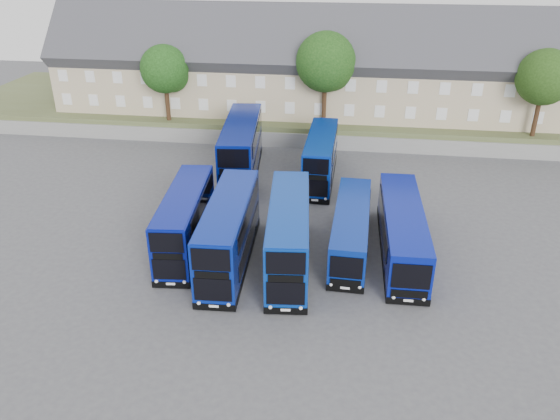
# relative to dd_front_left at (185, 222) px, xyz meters

# --- Properties ---
(ground) EXTENTS (120.00, 120.00, 0.00)m
(ground) POSITION_rel_dd_front_left_xyz_m (5.70, -3.40, -1.97)
(ground) COLOR #49494F
(ground) RESTS_ON ground
(retaining_wall) EXTENTS (70.00, 0.40, 1.50)m
(retaining_wall) POSITION_rel_dd_front_left_xyz_m (5.70, 20.60, -1.22)
(retaining_wall) COLOR slate
(retaining_wall) RESTS_ON ground
(earth_bank) EXTENTS (80.00, 20.00, 2.00)m
(earth_bank) POSITION_rel_dd_front_left_xyz_m (5.70, 30.60, -0.97)
(earth_bank) COLOR #525831
(earth_bank) RESTS_ON ground
(terrace_row) EXTENTS (60.00, 10.40, 11.20)m
(terrace_row) POSITION_rel_dd_front_left_xyz_m (8.70, 26.60, 4.63)
(terrace_row) COLOR tan
(terrace_row) RESTS_ON earth_bank
(dd_front_left) EXTENTS (3.25, 10.28, 4.02)m
(dd_front_left) POSITION_rel_dd_front_left_xyz_m (0.00, 0.00, 0.00)
(dd_front_left) COLOR navy
(dd_front_left) RESTS_ON ground
(dd_front_mid) EXTENTS (2.99, 10.90, 4.29)m
(dd_front_mid) POSITION_rel_dd_front_left_xyz_m (3.33, -1.44, 0.14)
(dd_front_mid) COLOR navy
(dd_front_mid) RESTS_ON ground
(dd_front_right) EXTENTS (3.49, 10.97, 4.29)m
(dd_front_right) POSITION_rel_dd_front_left_xyz_m (7.12, -1.23, 0.13)
(dd_front_right) COLOR #083095
(dd_front_right) RESTS_ON ground
(dd_rear_left) EXTENTS (4.00, 12.29, 4.80)m
(dd_rear_left) POSITION_rel_dd_front_left_xyz_m (1.15, 13.00, 0.39)
(dd_rear_left) COLOR navy
(dd_rear_left) RESTS_ON ground
(dd_rear_right) EXTENTS (2.41, 10.18, 4.03)m
(dd_rear_right) POSITION_rel_dd_front_left_xyz_m (8.11, 12.85, 0.01)
(dd_rear_right) COLOR #082C9F
(dd_rear_right) RESTS_ON ground
(coach_east_a) EXTENTS (2.57, 10.80, 2.93)m
(coach_east_a) POSITION_rel_dd_front_left_xyz_m (11.01, 1.37, -0.53)
(coach_east_a) COLOR navy
(coach_east_a) RESTS_ON ground
(coach_east_b) EXTENTS (2.81, 12.05, 3.28)m
(coach_east_b) POSITION_rel_dd_front_left_xyz_m (14.35, 1.25, -0.36)
(coach_east_b) COLOR #07168F
(coach_east_b) RESTS_ON ground
(tree_west) EXTENTS (4.80, 4.80, 7.65)m
(tree_west) POSITION_rel_dd_front_left_xyz_m (-8.16, 21.69, 5.08)
(tree_west) COLOR #382314
(tree_west) RESTS_ON earth_bank
(tree_mid) EXTENTS (5.76, 5.76, 9.18)m
(tree_mid) POSITION_rel_dd_front_left_xyz_m (7.84, 22.19, 6.10)
(tree_mid) COLOR #382314
(tree_mid) RESTS_ON earth_bank
(tree_east) EXTENTS (5.12, 5.12, 8.16)m
(tree_east) POSITION_rel_dd_front_left_xyz_m (27.84, 21.69, 5.42)
(tree_east) COLOR #382314
(tree_east) RESTS_ON earth_bank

